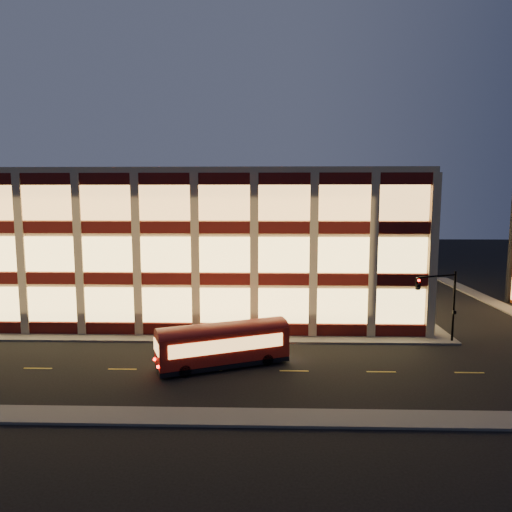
{
  "coord_description": "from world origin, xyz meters",
  "views": [
    {
      "loc": [
        8.18,
        -36.38,
        11.81
      ],
      "look_at": [
        6.99,
        8.0,
        6.28
      ],
      "focal_mm": 32.0,
      "sensor_mm": 36.0,
      "label": 1
    }
  ],
  "objects": [
    {
      "name": "ground",
      "position": [
        0.0,
        0.0,
        0.0
      ],
      "size": [
        200.0,
        200.0,
        0.0
      ],
      "primitive_type": "plane",
      "color": "black",
      "rests_on": "ground"
    },
    {
      "name": "sidewalk_office_south",
      "position": [
        -3.0,
        1.0,
        0.07
      ],
      "size": [
        54.0,
        2.0,
        0.15
      ],
      "primitive_type": "cube",
      "color": "#514F4C",
      "rests_on": "ground"
    },
    {
      "name": "sidewalk_office_east",
      "position": [
        23.0,
        17.0,
        0.07
      ],
      "size": [
        2.0,
        30.0,
        0.15
      ],
      "primitive_type": "cube",
      "color": "#514F4C",
      "rests_on": "ground"
    },
    {
      "name": "sidewalk_tower_west",
      "position": [
        34.0,
        17.0,
        0.07
      ],
      "size": [
        2.0,
        30.0,
        0.15
      ],
      "primitive_type": "cube",
      "color": "#514F4C",
      "rests_on": "ground"
    },
    {
      "name": "sidewalk_near",
      "position": [
        0.0,
        -13.0,
        0.07
      ],
      "size": [
        100.0,
        2.0,
        0.15
      ],
      "primitive_type": "cube",
      "color": "#514F4C",
      "rests_on": "ground"
    },
    {
      "name": "office_building",
      "position": [
        -2.91,
        16.91,
        7.25
      ],
      "size": [
        50.45,
        30.45,
        14.5
      ],
      "color": "tan",
      "rests_on": "ground"
    },
    {
      "name": "traffic_signal_far",
      "position": [
        22.21,
        0.24,
        4.11
      ],
      "size": [
        3.79,
        1.87,
        6.0
      ],
      "color": "black",
      "rests_on": "ground"
    },
    {
      "name": "trolley_bus",
      "position": [
        4.99,
        -5.16,
        1.75
      ],
      "size": [
        9.49,
        5.71,
        3.15
      ],
      "rotation": [
        0.0,
        0.0,
        0.39
      ],
      "color": "#9E1108",
      "rests_on": "ground"
    }
  ]
}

